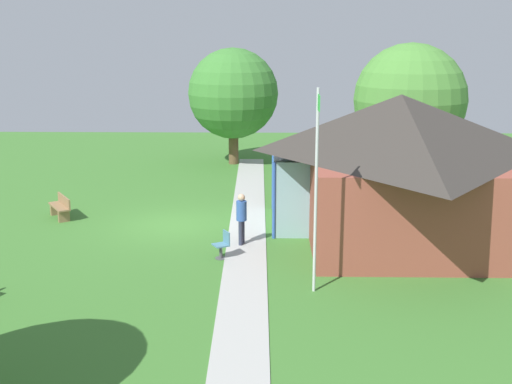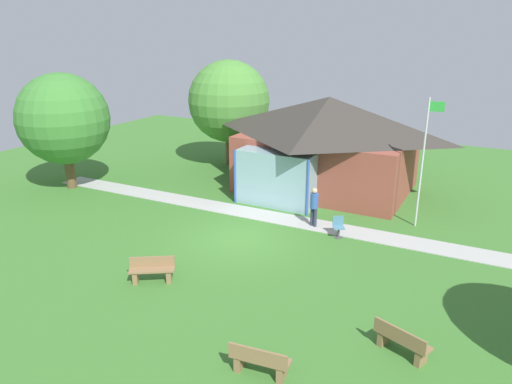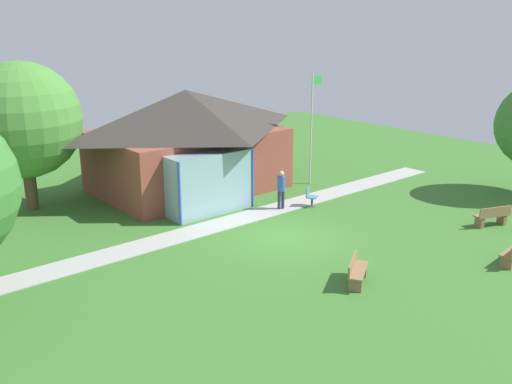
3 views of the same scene
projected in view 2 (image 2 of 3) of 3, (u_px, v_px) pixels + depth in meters
ground_plane at (241, 239)px, 19.32m from camera, size 44.00×44.00×0.00m
pavilion at (326, 142)px, 24.64m from camera, size 9.33×7.79×4.83m
footpath at (270, 217)px, 21.57m from camera, size 24.81×1.67×0.03m
flagpole at (424, 158)px, 19.61m from camera, size 0.64×0.08×5.50m
bench_front_right at (260, 361)px, 11.57m from camera, size 1.54×0.61×0.84m
bench_lawn_far_right at (401, 341)px, 12.30m from camera, size 1.56×0.93×0.84m
bench_front_center at (152, 270)px, 15.93m from camera, size 1.50×1.18×0.84m
patio_chair_lawn_spare at (338, 227)px, 19.38m from camera, size 0.60×0.60×0.86m
visitor_on_path at (314, 204)px, 20.20m from camera, size 0.34×0.34×1.74m
tree_west_hedge at (63, 119)px, 24.46m from camera, size 4.66×4.66×6.03m
tree_behind_pavilion_left at (229, 102)px, 28.86m from camera, size 4.92×4.92×6.38m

